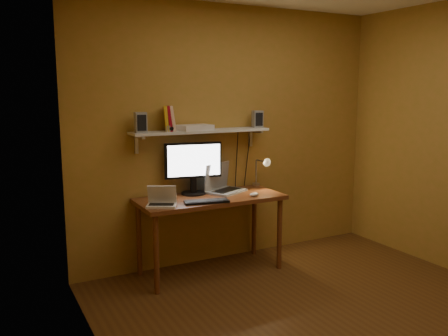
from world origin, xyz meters
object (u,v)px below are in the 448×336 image
wall_shelf (201,132)px  speaker_right (257,119)px  netbook (162,200)px  keyboard (207,202)px  router (195,128)px  desk (210,205)px  monitor (193,165)px  shelf_camera (171,129)px  speaker_left (141,122)px  desk_lamp (262,168)px  mouse (254,194)px  laptop (222,184)px

wall_shelf → speaker_right: 0.65m
netbook → keyboard: bearing=17.5°
speaker_right → router: size_ratio=0.55×
desk → router: router is taller
desk → monitor: 0.42m
shelf_camera → monitor: bearing=9.9°
speaker_right → keyboard: bearing=-142.1°
speaker_left → router: bearing=5.6°
desk → desk_lamp: (0.66, 0.13, 0.29)m
keyboard → shelf_camera: 0.75m
mouse → router: size_ratio=0.32×
laptop → speaker_right: speaker_right is taller
speaker_left → speaker_right: 1.25m
laptop → shelf_camera: bearing=154.4°
keyboard → speaker_left: speaker_left is taller
keyboard → router: 0.75m
wall_shelf → mouse: wall_shelf is taller
router → desk: bearing=-67.9°
netbook → desk_lamp: 1.23m
shelf_camera → desk_lamp: bearing=-0.9°
desk → speaker_right: bearing=17.0°
mouse → keyboard: bearing=168.4°
speaker_right → mouse: bearing=-113.7°
router → laptop: bearing=-4.2°
keyboard → desk_lamp: desk_lamp is taller
mouse → speaker_right: size_ratio=0.59×
monitor → speaker_right: 0.85m
speaker_left → shelf_camera: 0.28m
wall_shelf → desk_lamp: bearing=-5.9°
speaker_right → desk: bearing=-152.1°
laptop → netbook: 0.80m
netbook → router: size_ratio=0.97×
wall_shelf → router: bearing=-168.3°
desk_lamp → speaker_right: size_ratio=2.18×
desk_lamp → router: router is taller
desk_lamp → speaker_left: size_ratio=2.03×
laptop → mouse: size_ratio=4.56×
mouse → speaker_left: speaker_left is taller
wall_shelf → shelf_camera: shelf_camera is taller
speaker_right → wall_shelf: bearing=-168.9°
monitor → laptop: monitor is taller
laptop → speaker_left: speaker_left is taller
wall_shelf → laptop: (0.21, -0.04, -0.53)m
desk → speaker_right: speaker_right is taller
laptop → mouse: 0.38m
wall_shelf → desk_lamp: (0.66, -0.07, -0.40)m
laptop → speaker_right: bearing=-22.4°
monitor → mouse: (0.47, -0.36, -0.27)m
laptop → netbook: size_ratio=1.51×
monitor → speaker_right: size_ratio=3.25×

